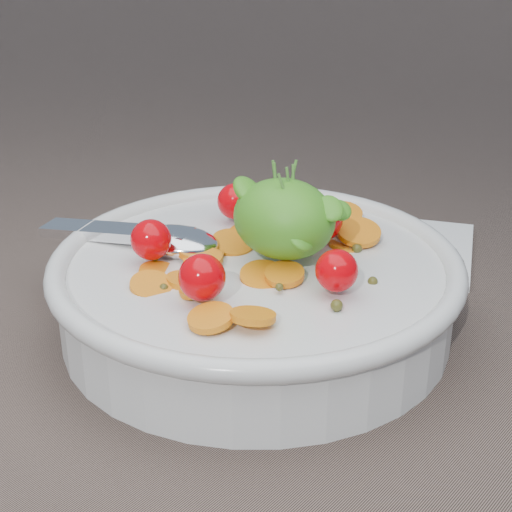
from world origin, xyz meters
The scene contains 3 objects.
ground centered at (0.00, 0.00, 0.00)m, with size 6.00×6.00×0.00m, color #705B50.
bowl centered at (0.00, -0.02, 0.03)m, with size 0.30×0.28×0.12m.
napkin centered at (0.00, 0.15, 0.00)m, with size 0.15×0.13×0.01m, color white.
Camera 1 is at (0.30, -0.39, 0.28)m, focal length 55.00 mm.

